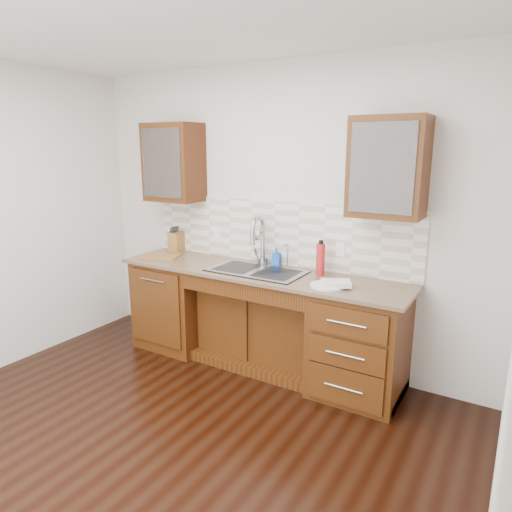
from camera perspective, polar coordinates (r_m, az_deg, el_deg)
The scene contains 24 objects.
ground at distance 3.42m, azimuth -13.28°, elevation -23.23°, with size 4.00×3.50×0.10m, color black.
wall_back at distance 4.25m, azimuth 2.79°, elevation 5.01°, with size 4.00×0.10×2.70m, color silver.
base_cabinet_left at distance 4.71m, azimuth -9.74°, elevation -5.74°, with size 0.70×0.62×0.88m, color #593014.
base_cabinet_center at distance 4.29m, azimuth 0.91°, elevation -8.78°, with size 1.20×0.44×0.70m, color #593014.
base_cabinet_right at distance 3.83m, azimuth 12.82°, elevation -10.53°, with size 0.70×0.62×0.88m, color #593014.
countertop at distance 4.03m, azimuth 0.18°, elevation -2.07°, with size 2.70×0.65×0.03m, color #84705B.
backsplash at distance 4.22m, azimuth 2.38°, elevation 2.96°, with size 2.70×0.02×0.59m, color beige.
sink at distance 4.04m, azimuth 0.07°, elevation -3.08°, with size 0.84×0.46×0.19m, color #9E9EA5.
faucet at distance 4.19m, azimuth 0.87°, elevation 1.57°, with size 0.04×0.04×0.40m, color #999993.
filter_tap at distance 4.10m, azimuth 3.96°, elevation 0.12°, with size 0.02×0.02×0.24m, color #999993.
upper_cabinet_left at distance 4.63m, azimuth -10.24°, elevation 11.41°, with size 0.55×0.34×0.75m, color #593014.
upper_cabinet_right at distance 3.61m, azimuth 16.22°, elevation 10.58°, with size 0.55×0.34×0.75m, color #593014.
outlet_left at distance 4.57m, azimuth -4.88°, elevation 2.65°, with size 0.08×0.01×0.12m, color white.
outlet_right at distance 3.97m, azimuth 10.54°, elevation 0.80°, with size 0.08×0.01×0.12m, color white.
soap_bottle at distance 4.20m, azimuth 2.54°, elevation -0.09°, with size 0.07×0.07×0.16m, color blue.
water_bottle at distance 3.90m, azimuth 8.06°, elevation -0.43°, with size 0.07×0.07×0.27m, color #B21C1D.
plate at distance 3.62m, azimuth 8.93°, elevation -3.66°, with size 0.27×0.27×0.02m, color white.
dish_towel at distance 3.60m, azimuth 9.97°, elevation -3.38°, with size 0.23×0.16×0.04m, color silver.
knife_block at distance 4.83m, azimuth -9.84°, elevation 1.79°, with size 0.11×0.19×0.21m, color #A4713E.
cutting_board at distance 4.62m, azimuth -11.87°, elevation -0.05°, with size 0.36×0.25×0.02m, color brown.
cup_left_a at distance 4.68m, azimuth -10.86°, elevation 10.71°, with size 0.11×0.11×0.09m, color white.
cup_left_b at distance 4.58m, azimuth -9.52°, elevation 10.78°, with size 0.11×0.11×0.10m, color white.
cup_right_a at distance 3.63m, azimuth 15.42°, elevation 9.87°, with size 0.13×0.13×0.10m, color silver.
cup_right_b at distance 3.60m, azimuth 16.97°, elevation 9.75°, with size 0.11×0.11×0.10m, color white.
Camera 1 is at (1.99, -1.91, 1.97)m, focal length 32.00 mm.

